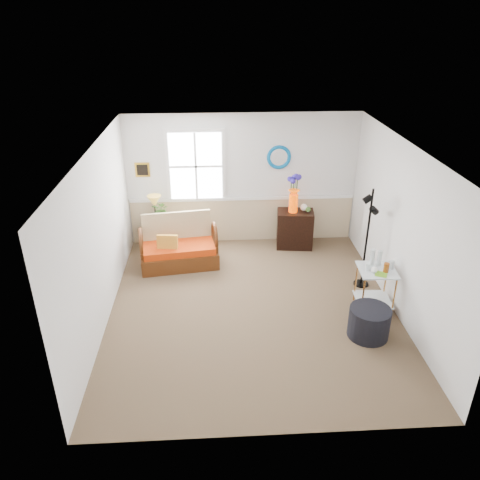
{
  "coord_description": "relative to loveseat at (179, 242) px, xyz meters",
  "views": [
    {
      "loc": [
        -0.57,
        -6.21,
        4.31
      ],
      "look_at": [
        -0.18,
        0.24,
        1.11
      ],
      "focal_mm": 35.0,
      "sensor_mm": 36.0,
      "label": 1
    }
  ],
  "objects": [
    {
      "name": "table_lamp",
      "position": [
        -0.47,
        0.72,
        0.4
      ],
      "size": [
        0.36,
        0.36,
        0.49
      ],
      "primitive_type": null,
      "rotation": [
        0.0,
        0.0,
        -0.45
      ],
      "color": "gold",
      "rests_on": "lamp_stand"
    },
    {
      "name": "side_table",
      "position": [
        3.15,
        -1.65,
        -0.1
      ],
      "size": [
        0.6,
        0.6,
        0.71
      ],
      "primitive_type": null,
      "rotation": [
        0.0,
        0.0,
        -0.06
      ],
      "color": "#BA7A36",
      "rests_on": "floor"
    },
    {
      "name": "floor_lamp",
      "position": [
        3.19,
        -0.93,
        0.43
      ],
      "size": [
        0.27,
        0.27,
        1.76
      ],
      "primitive_type": null,
      "rotation": [
        0.0,
        0.0,
        0.05
      ],
      "color": "black",
      "rests_on": "floor"
    },
    {
      "name": "window",
      "position": [
        0.34,
        0.94,
        1.14
      ],
      "size": [
        1.14,
        0.06,
        1.44
      ],
      "primitive_type": null,
      "color": "white",
      "rests_on": "walls"
    },
    {
      "name": "lamp_stand",
      "position": [
        -0.5,
        0.72,
        -0.15
      ],
      "size": [
        0.42,
        0.42,
        0.62
      ],
      "primitive_type": null,
      "rotation": [
        0.0,
        0.0,
        -0.22
      ],
      "color": "black",
      "rests_on": "floor"
    },
    {
      "name": "loveseat",
      "position": [
        0.0,
        0.0,
        0.0
      ],
      "size": [
        1.49,
        0.98,
        0.91
      ],
      "primitive_type": null,
      "rotation": [
        0.0,
        0.0,
        0.14
      ],
      "color": "#55240C",
      "rests_on": "floor"
    },
    {
      "name": "throw_pillow",
      "position": [
        -0.19,
        -0.16,
        0.03
      ],
      "size": [
        0.38,
        0.13,
        0.37
      ],
      "primitive_type": null,
      "rotation": [
        0.0,
        0.0,
        -0.11
      ],
      "color": "#C15316",
      "rests_on": "loveseat"
    },
    {
      "name": "walls",
      "position": [
        1.24,
        -1.53,
        0.84
      ],
      "size": [
        4.51,
        5.01,
        2.6
      ],
      "color": "silver",
      "rests_on": "floor"
    },
    {
      "name": "potted_plant",
      "position": [
        -0.36,
        0.72,
        0.31
      ],
      "size": [
        0.44,
        0.47,
        0.29
      ],
      "primitive_type": "imported",
      "rotation": [
        0.0,
        0.0,
        -0.34
      ],
      "color": "#3F6D2A",
      "rests_on": "lamp_stand"
    },
    {
      "name": "ceiling",
      "position": [
        1.24,
        -1.53,
        2.14
      ],
      "size": [
        4.5,
        5.0,
        0.01
      ],
      "primitive_type": "cube",
      "color": "white",
      "rests_on": "walls"
    },
    {
      "name": "wainscot",
      "position": [
        1.24,
        0.95,
        -0.01
      ],
      "size": [
        4.46,
        0.02,
        0.9
      ],
      "primitive_type": "cube",
      "color": "tan",
      "rests_on": "walls"
    },
    {
      "name": "tabletop_items",
      "position": [
        3.18,
        -1.64,
        0.39
      ],
      "size": [
        0.58,
        0.58,
        0.26
      ],
      "primitive_type": null,
      "rotation": [
        0.0,
        0.0,
        -0.44
      ],
      "color": "silver",
      "rests_on": "side_table"
    },
    {
      "name": "floor",
      "position": [
        1.24,
        -1.53,
        -0.46
      ],
      "size": [
        4.5,
        5.0,
        0.01
      ],
      "primitive_type": "cube",
      "color": "brown",
      "rests_on": "ground"
    },
    {
      "name": "chair_rail",
      "position": [
        1.24,
        0.94,
        0.46
      ],
      "size": [
        4.46,
        0.04,
        0.06
      ],
      "primitive_type": "cube",
      "color": "white",
      "rests_on": "walls"
    },
    {
      "name": "flower_vase",
      "position": [
        2.21,
        0.6,
        0.67
      ],
      "size": [
        0.22,
        0.22,
        0.75
      ],
      "primitive_type": null,
      "rotation": [
        0.0,
        0.0,
        0.02
      ],
      "color": "#DD4000",
      "rests_on": "cabinet"
    },
    {
      "name": "ottoman",
      "position": [
        2.87,
        -2.33,
        -0.23
      ],
      "size": [
        0.64,
        0.64,
        0.46
      ],
      "primitive_type": "cylinder",
      "rotation": [
        0.0,
        0.0,
        0.07
      ],
      "color": "black",
      "rests_on": "floor"
    },
    {
      "name": "cabinet",
      "position": [
        2.26,
        0.61,
        -0.08
      ],
      "size": [
        0.75,
        0.53,
        0.75
      ],
      "primitive_type": null,
      "rotation": [
        0.0,
        0.0,
        -0.11
      ],
      "color": "black",
      "rests_on": "floor"
    },
    {
      "name": "picture",
      "position": [
        -0.68,
        0.95,
        1.09
      ],
      "size": [
        0.28,
        0.03,
        0.28
      ],
      "primitive_type": "cube",
      "color": "gold",
      "rests_on": "walls"
    },
    {
      "name": "mirror",
      "position": [
        1.94,
        0.95,
        1.29
      ],
      "size": [
        0.47,
        0.07,
        0.47
      ],
      "primitive_type": "torus",
      "rotation": [
        1.57,
        0.0,
        0.0
      ],
      "color": "#0A7DBD",
      "rests_on": "walls"
    }
  ]
}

